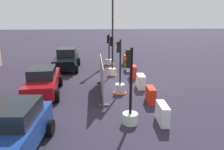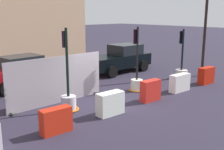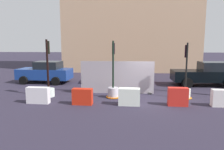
% 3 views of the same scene
% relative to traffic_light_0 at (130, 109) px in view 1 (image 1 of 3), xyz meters
% --- Properties ---
extents(ground_plane, '(120.00, 120.00, 0.00)m').
position_rel_traffic_light_0_xyz_m(ground_plane, '(5.80, -0.30, -0.69)').
color(ground_plane, '#2A2536').
extents(traffic_light_0, '(0.67, 0.67, 3.29)m').
position_rel_traffic_light_0_xyz_m(traffic_light_0, '(0.00, 0.00, 0.00)').
color(traffic_light_0, silver).
rests_on(traffic_light_0, ground_plane).
extents(traffic_light_1, '(0.80, 0.80, 3.21)m').
position_rel_traffic_light_0_xyz_m(traffic_light_1, '(3.75, -0.02, -0.14)').
color(traffic_light_1, silver).
rests_on(traffic_light_1, ground_plane).
extents(traffic_light_2, '(0.75, 0.75, 3.11)m').
position_rel_traffic_light_0_xyz_m(traffic_light_2, '(7.80, 0.08, -0.14)').
color(traffic_light_2, silver).
rests_on(traffic_light_2, ground_plane).
extents(traffic_light_3, '(0.89, 0.89, 2.85)m').
position_rel_traffic_light_0_xyz_m(traffic_light_3, '(11.60, 0.05, -0.24)').
color(traffic_light_3, silver).
rests_on(traffic_light_3, ground_plane).
extents(construction_barrier_0, '(1.17, 0.42, 0.84)m').
position_rel_traffic_light_0_xyz_m(construction_barrier_0, '(-0.04, -1.41, -0.26)').
color(construction_barrier_0, white).
rests_on(construction_barrier_0, ground_plane).
extents(construction_barrier_1, '(1.02, 0.44, 0.82)m').
position_rel_traffic_light_0_xyz_m(construction_barrier_1, '(2.29, -1.50, -0.28)').
color(construction_barrier_1, red).
rests_on(construction_barrier_1, ground_plane).
extents(construction_barrier_2, '(1.08, 0.51, 0.86)m').
position_rel_traffic_light_0_xyz_m(construction_barrier_2, '(4.64, -1.48, -0.26)').
color(construction_barrier_2, white).
rests_on(construction_barrier_2, ground_plane).
extents(construction_barrier_3, '(0.98, 0.41, 0.92)m').
position_rel_traffic_light_0_xyz_m(construction_barrier_3, '(7.03, -1.43, -0.23)').
color(construction_barrier_3, red).
rests_on(construction_barrier_3, ground_plane).
extents(construction_barrier_4, '(1.17, 0.46, 0.85)m').
position_rel_traffic_light_0_xyz_m(construction_barrier_4, '(9.24, -1.43, -0.26)').
color(construction_barrier_4, white).
rests_on(construction_barrier_4, ground_plane).
extents(construction_barrier_5, '(1.03, 0.46, 0.89)m').
position_rel_traffic_light_0_xyz_m(construction_barrier_5, '(11.55, -1.54, -0.24)').
color(construction_barrier_5, red).
rests_on(construction_barrier_5, ground_plane).
extents(car_blue_estate, '(4.21, 2.34, 1.68)m').
position_rel_traffic_light_0_xyz_m(car_blue_estate, '(-1.78, 4.25, 0.14)').
color(car_blue_estate, navy).
rests_on(car_blue_estate, ground_plane).
extents(car_black_sedan, '(4.49, 2.14, 1.74)m').
position_rel_traffic_light_0_xyz_m(car_black_sedan, '(10.27, 3.81, 0.17)').
color(car_black_sedan, black).
rests_on(car_black_sedan, ground_plane).
extents(car_red_compact, '(4.63, 2.23, 1.63)m').
position_rel_traffic_light_0_xyz_m(car_red_compact, '(4.06, 4.47, 0.12)').
color(car_red_compact, maroon).
rests_on(car_red_compact, ground_plane).
extents(street_lamp_post, '(0.36, 0.36, 6.96)m').
position_rel_traffic_light_0_xyz_m(street_lamp_post, '(13.08, -0.42, 3.38)').
color(street_lamp_post, black).
rests_on(street_lamp_post, ground_plane).
extents(site_fence_panel, '(4.49, 0.50, 1.99)m').
position_rel_traffic_light_0_xyz_m(site_fence_panel, '(3.94, 1.03, 0.27)').
color(site_fence_panel, '#A1979F').
rests_on(site_fence_panel, ground_plane).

